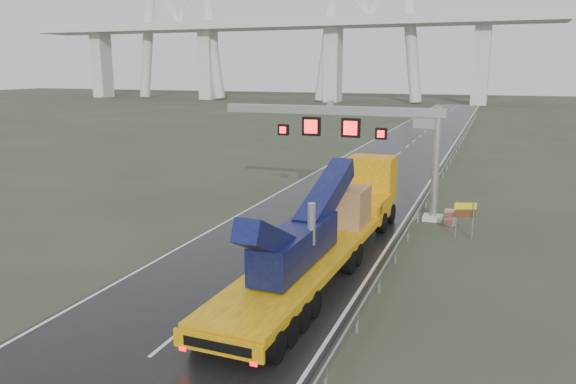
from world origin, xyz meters
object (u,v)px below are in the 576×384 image
at_px(sign_gantry, 362,130).
at_px(exit_sign_pair, 465,213).
at_px(striped_barrier, 450,217).
at_px(heavy_haul_truck, 336,220).

xyz_separation_m(sign_gantry, exit_sign_pair, (6.90, -3.60, -4.10)).
height_order(exit_sign_pair, striped_barrier, exit_sign_pair).
distance_m(exit_sign_pair, striped_barrier, 3.10).
bearing_deg(sign_gantry, exit_sign_pair, -27.54).
xyz_separation_m(sign_gantry, striped_barrier, (5.90, -0.84, -5.11)).
bearing_deg(exit_sign_pair, sign_gantry, 131.23).
distance_m(sign_gantry, heavy_haul_truck, 9.69).
relative_size(heavy_haul_truck, striped_barrier, 20.97).
xyz_separation_m(heavy_haul_truck, striped_barrier, (5.04, 8.08, -1.42)).
bearing_deg(heavy_haul_truck, exit_sign_pair, 42.98).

